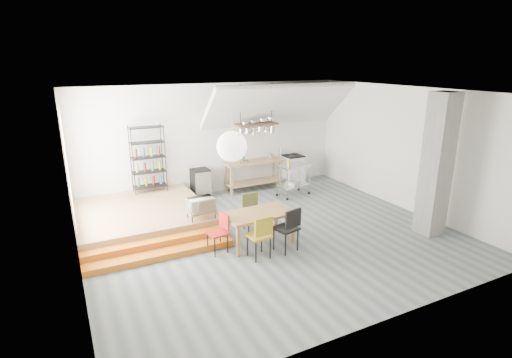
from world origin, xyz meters
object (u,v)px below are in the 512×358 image
dining_table (258,216)px  mini_fridge (201,183)px  stove (293,169)px  rolling_cart (294,176)px

dining_table → mini_fridge: bearing=90.1°
dining_table → mini_fridge: size_ratio=1.78×
stove → rolling_cart: stove is taller
dining_table → mini_fridge: 3.41m
mini_fridge → dining_table: bearing=-87.9°
rolling_cart → dining_table: bearing=-145.1°
stove → mini_fridge: size_ratio=1.40×
stove → dining_table: size_ratio=0.79×
dining_table → rolling_cart: bearing=43.0°
mini_fridge → stove: bearing=-0.8°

